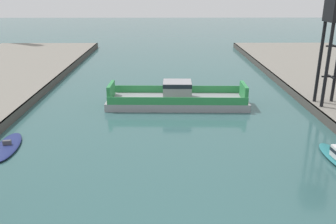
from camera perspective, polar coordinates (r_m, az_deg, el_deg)
name	(u,v)px	position (r m, az deg, el deg)	size (l,w,h in m)	color
chain_ferry	(177,98)	(52.58, 1.47, 2.19)	(20.57, 6.87, 3.67)	#939399
moored_boat_near_left	(8,146)	(42.66, -24.22, -5.01)	(3.45, 7.87, 0.92)	navy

